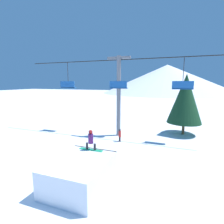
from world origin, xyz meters
TOP-DOWN VIEW (x-y plane):
  - ground_plane at (0.00, 0.00)m, footprint 220.00×220.00m
  - mountain_ridge at (0.00, 90.11)m, footprint 66.31×66.31m
  - snow_ramp at (1.08, 0.75)m, footprint 2.83×3.63m
  - snowboarder at (0.97, 2.23)m, footprint 1.50×0.30m
  - chairlift at (0.05, 10.23)m, footprint 21.20×0.44m
  - pine_tree_near at (6.46, 13.07)m, footprint 3.54×3.54m
  - distant_skier at (0.81, 8.36)m, footprint 0.24×0.24m

SIDE VIEW (x-z plane):
  - ground_plane at x=0.00m, z-range 0.00..0.00m
  - distant_skier at x=0.81m, z-range 0.05..1.28m
  - snow_ramp at x=1.08m, z-range 0.00..1.50m
  - snowboarder at x=0.97m, z-range 1.49..2.73m
  - pine_tree_near at x=6.46m, z-range 0.63..7.06m
  - chairlift at x=0.05m, z-range 0.75..8.87m
  - mountain_ridge at x=0.00m, z-range 0.00..14.50m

